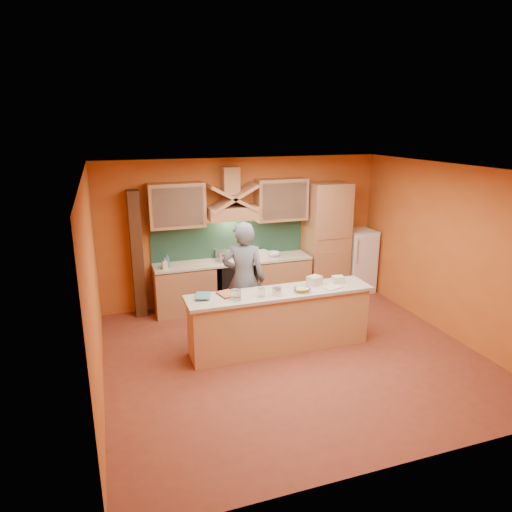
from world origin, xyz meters
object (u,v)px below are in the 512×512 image
object	(u,v)px
fridge	(358,261)
kitchen_scale	(277,292)
person	(244,280)
stove	(234,283)
mixing_bowl	(302,289)

from	to	relation	value
fridge	kitchen_scale	world-z (taller)	fridge
fridge	person	world-z (taller)	person
person	kitchen_scale	xyz separation A→B (m)	(0.28, -0.78, 0.03)
stove	fridge	bearing A→B (deg)	0.00
kitchen_scale	fridge	bearing A→B (deg)	46.49
kitchen_scale	mixing_bowl	size ratio (longest dim) A/B	0.47
fridge	kitchen_scale	size ratio (longest dim) A/B	11.10
stove	fridge	size ratio (longest dim) A/B	0.69
mixing_bowl	fridge	bearing A→B (deg)	42.51
fridge	person	distance (m)	3.16
stove	fridge	world-z (taller)	fridge
stove	person	world-z (taller)	person
fridge	mixing_bowl	distance (m)	2.98
person	stove	bearing A→B (deg)	-76.23
person	kitchen_scale	distance (m)	0.83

